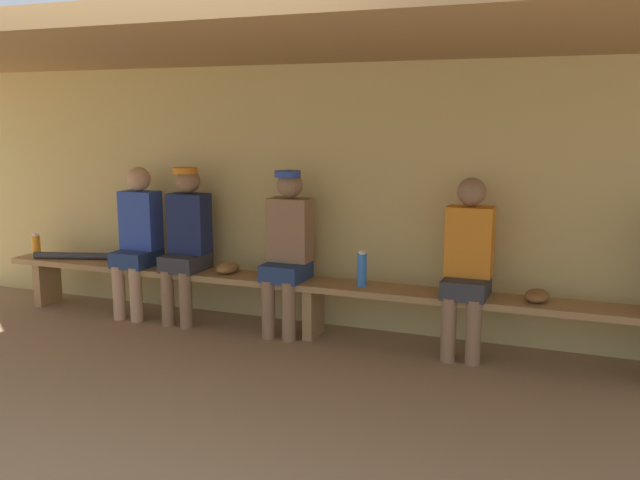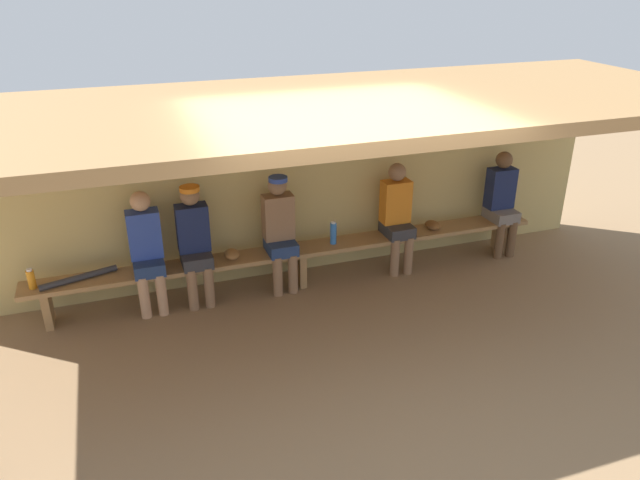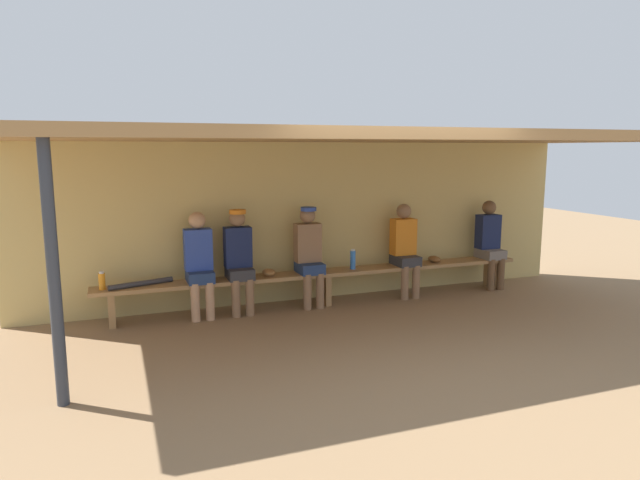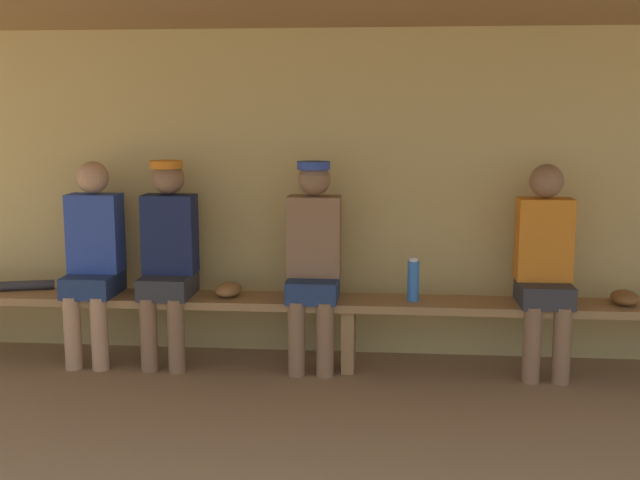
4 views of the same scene
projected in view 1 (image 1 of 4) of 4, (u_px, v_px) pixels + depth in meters
name	position (u px, v px, depth m)	size (l,w,h in m)	color
ground_plane	(219.00, 409.00, 4.25)	(24.00, 24.00, 0.00)	#8C6D4C
back_wall	(333.00, 197.00, 5.89)	(8.00, 0.20, 2.20)	tan
dugout_roof	(264.00, 40.00, 4.49)	(8.00, 2.80, 0.12)	#9E7547
bench	(313.00, 290.00, 5.60)	(6.00, 0.36, 0.46)	#9E7547
player_rightmost	(138.00, 236.00, 6.15)	(0.34, 0.42, 1.34)	navy
player_in_white	(287.00, 245.00, 5.62)	(0.34, 0.42, 1.34)	navy
player_shirtless_tan	(468.00, 260.00, 5.10)	(0.34, 0.42, 1.34)	#333338
player_leftmost	(186.00, 237.00, 5.97)	(0.34, 0.42, 1.34)	#333338
water_bottle_green	(36.00, 245.00, 6.57)	(0.08, 0.08, 0.22)	orange
water_bottle_orange	(362.00, 269.00, 5.41)	(0.07, 0.07, 0.28)	blue
baseball_glove_worn	(537.00, 296.00, 4.96)	(0.24, 0.17, 0.09)	brown
baseball_glove_tan	(228.00, 268.00, 5.87)	(0.24, 0.17, 0.09)	olive
baseball_bat	(75.00, 256.00, 6.45)	(0.07, 0.07, 0.79)	#333338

